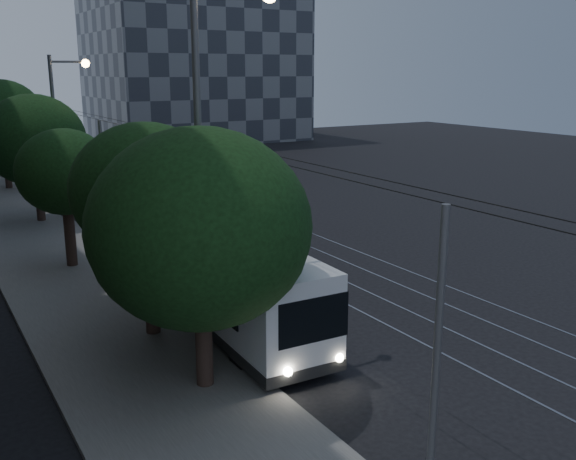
% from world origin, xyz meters
% --- Properties ---
extents(ground, '(120.00, 120.00, 0.00)m').
position_xyz_m(ground, '(0.00, 0.00, 0.00)').
color(ground, black).
rests_on(ground, ground).
extents(sidewalk, '(5.00, 90.00, 0.15)m').
position_xyz_m(sidewalk, '(-7.50, 20.00, 0.07)').
color(sidewalk, slate).
rests_on(sidewalk, ground).
extents(tram_rails, '(4.52, 90.00, 0.02)m').
position_xyz_m(tram_rails, '(2.50, 20.00, 0.01)').
color(tram_rails, gray).
rests_on(tram_rails, ground).
extents(overhead_wires, '(2.23, 90.00, 6.00)m').
position_xyz_m(overhead_wires, '(-4.97, 20.00, 3.47)').
color(overhead_wires, black).
rests_on(overhead_wires, ground).
extents(building_distant_right, '(22.00, 18.00, 24.00)m').
position_xyz_m(building_distant_right, '(18.00, 55.00, 12.00)').
color(building_distant_right, '#31363F').
rests_on(building_distant_right, ground).
extents(trolleybus, '(2.77, 11.53, 5.63)m').
position_xyz_m(trolleybus, '(-4.10, 1.20, 1.58)').
color(trolleybus, silver).
rests_on(trolleybus, ground).
extents(pickup_silver, '(4.34, 6.44, 1.64)m').
position_xyz_m(pickup_silver, '(-2.70, 8.00, 0.82)').
color(pickup_silver, '#A7AAAE').
rests_on(pickup_silver, ground).
extents(car_white_a, '(1.70, 3.91, 1.31)m').
position_xyz_m(car_white_a, '(-3.58, 16.84, 0.66)').
color(car_white_a, silver).
rests_on(car_white_a, ground).
extents(car_white_b, '(3.05, 4.48, 1.20)m').
position_xyz_m(car_white_b, '(-3.71, 21.64, 0.60)').
color(car_white_b, silver).
rests_on(car_white_b, ground).
extents(car_white_c, '(1.74, 4.12, 1.32)m').
position_xyz_m(car_white_c, '(-4.30, 28.48, 0.66)').
color(car_white_c, white).
rests_on(car_white_c, ground).
extents(car_white_d, '(2.60, 4.79, 1.55)m').
position_xyz_m(car_white_d, '(-4.30, 34.15, 0.77)').
color(car_white_d, silver).
rests_on(car_white_d, ground).
extents(tree_0, '(5.50, 5.50, 6.77)m').
position_xyz_m(tree_0, '(-6.50, -3.05, 4.29)').
color(tree_0, '#2E1F19').
rests_on(tree_0, ground).
extents(tree_1, '(4.40, 4.40, 6.60)m').
position_xyz_m(tree_1, '(-6.50, 0.88, 4.60)').
color(tree_1, '#2E1F19').
rests_on(tree_1, ground).
extents(tree_2, '(3.86, 3.86, 5.79)m').
position_xyz_m(tree_2, '(-7.00, 9.37, 4.03)').
color(tree_2, '#2E1F19').
rests_on(tree_2, ground).
extents(tree_3, '(5.31, 5.31, 6.85)m').
position_xyz_m(tree_3, '(-6.50, 18.61, 4.45)').
color(tree_3, '#2E1F19').
rests_on(tree_3, ground).
extents(tree_4, '(5.52, 5.52, 7.45)m').
position_xyz_m(tree_4, '(-6.50, 30.00, 4.95)').
color(tree_4, '#2E1F19').
rests_on(tree_4, ground).
extents(streetlamp_near, '(2.53, 0.44, 10.53)m').
position_xyz_m(streetlamp_near, '(-5.24, -1.16, 6.31)').
color(streetlamp_near, '#5D5E60').
rests_on(streetlamp_near, ground).
extents(streetlamp_far, '(2.17, 0.44, 8.80)m').
position_xyz_m(streetlamp_far, '(-4.88, 19.10, 5.37)').
color(streetlamp_far, '#5D5E60').
rests_on(streetlamp_far, ground).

